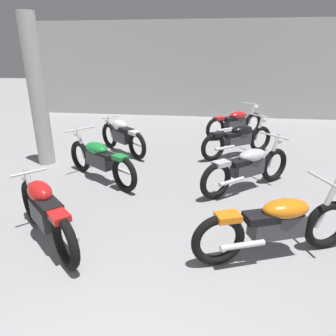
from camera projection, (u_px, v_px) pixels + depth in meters
back_wall at (194, 70)px, 11.86m from camera, size 12.92×0.24×3.60m
support_pillar at (37, 93)px, 6.54m from camera, size 0.36×0.36×3.20m
motorcycle_left_row_1 at (45, 211)px, 3.98m from camera, size 1.52×1.42×0.88m
motorcycle_left_row_2 at (100, 159)px, 5.98m from camera, size 1.82×1.36×0.97m
motorcycle_left_row_3 at (122, 135)px, 7.66m from camera, size 1.54×1.40×0.88m
motorcycle_right_row_1 at (277, 224)px, 3.70m from camera, size 2.07×0.98×0.97m
motorcycle_right_row_2 at (248, 166)px, 5.58m from camera, size 1.74×1.47×0.97m
motorcycle_right_row_3 at (239, 138)px, 7.44m from camera, size 1.81×1.37×0.97m
motorcycle_right_row_4 at (235, 122)px, 9.18m from camera, size 1.77×1.43×0.97m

